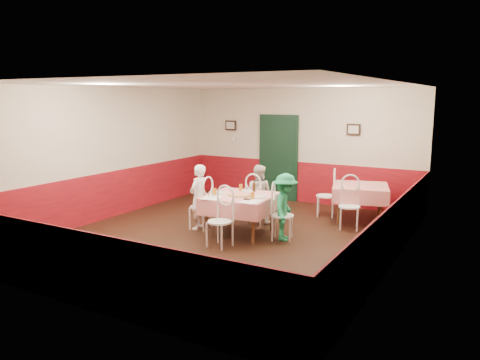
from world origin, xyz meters
The scene contains 39 objects.
floor centered at (0.00, 0.00, 0.00)m, with size 7.00×7.00×0.00m, color black.
ceiling centered at (0.00, 0.00, 2.80)m, with size 7.00×7.00×0.00m, color white.
back_wall centered at (0.00, 3.50, 1.40)m, with size 6.00×0.10×2.80m, color beige.
front_wall centered at (0.00, -3.50, 1.40)m, with size 6.00×0.10×2.80m, color beige.
left_wall centered at (-3.00, 0.00, 1.40)m, with size 0.10×7.00×2.80m, color beige.
right_wall centered at (3.00, 0.00, 1.40)m, with size 0.10×7.00×2.80m, color beige.
wainscot_back centered at (0.00, 3.48, 0.50)m, with size 6.00×0.03×1.00m, color maroon.
wainscot_front centered at (0.00, -3.48, 0.50)m, with size 6.00×0.03×1.00m, color maroon.
wainscot_left centered at (-2.98, 0.00, 0.50)m, with size 0.03×7.00×1.00m, color maroon.
wainscot_right centered at (2.98, 0.00, 0.50)m, with size 0.03×7.00×1.00m, color maroon.
door centered at (-0.60, 3.45, 1.05)m, with size 0.96×0.06×2.10m, color black.
picture_left centered at (-2.00, 3.45, 1.85)m, with size 0.32×0.03×0.26m, color black.
picture_right centered at (1.30, 3.45, 1.85)m, with size 0.32×0.03×0.26m, color black.
thermostat centered at (-1.90, 3.45, 1.50)m, with size 0.10×0.03×0.10m, color white.
main_table centered at (0.10, 0.26, 0.38)m, with size 1.22×1.22×0.77m, color red.
second_table centered at (1.80, 2.40, 0.38)m, with size 1.12×1.12×0.77m, color red.
chair_left centered at (-0.74, 0.18, 0.45)m, with size 0.42×0.42×0.90m, color white, non-canonical shape.
chair_right centered at (0.95, 0.33, 0.45)m, with size 0.42×0.42×0.90m, color white, non-canonical shape.
chair_far centered at (0.03, 1.10, 0.45)m, with size 0.42×0.42×0.90m, color white, non-canonical shape.
chair_near centered at (0.18, -0.59, 0.45)m, with size 0.42×0.42×0.90m, color white, non-canonical shape.
chair_second_a centered at (1.05, 2.40, 0.45)m, with size 0.42×0.42×0.90m, color white, non-canonical shape.
chair_second_b centered at (1.80, 1.65, 0.45)m, with size 0.42×0.42×0.90m, color white, non-canonical shape.
pizza centered at (0.12, 0.23, 0.77)m, with size 0.43×0.43×0.03m, color #B74723.
plate_left centered at (-0.34, 0.21, 0.77)m, with size 0.25×0.25×0.01m, color white.
plate_right centered at (0.51, 0.28, 0.77)m, with size 0.25×0.25×0.01m, color white.
plate_far centered at (0.05, 0.66, 0.77)m, with size 0.25×0.25×0.01m, color white.
glass_a centered at (-0.30, -0.01, 0.83)m, with size 0.07×0.07×0.13m, color #BF7219.
glass_b centered at (0.47, 0.07, 0.82)m, with size 0.07×0.07×0.13m, color #BF7219.
glass_c centered at (-0.10, 0.64, 0.82)m, with size 0.07×0.07×0.13m, color #BF7219.
beer_bottle centered at (0.17, 0.68, 0.86)m, with size 0.06×0.06×0.21m, color #381C0A.
shaker_a centered at (-0.30, -0.19, 0.81)m, with size 0.04×0.04×0.09m, color silver.
shaker_b centered at (-0.19, -0.23, 0.81)m, with size 0.04×0.04×0.09m, color silver.
shaker_c centered at (-0.32, -0.17, 0.81)m, with size 0.04×0.04×0.09m, color #B23319.
menu_left centered at (-0.23, -0.20, 0.76)m, with size 0.30×0.40×0.00m, color white.
menu_right centered at (0.54, -0.12, 0.76)m, with size 0.30×0.40×0.00m, color white.
wallet centered at (0.42, -0.04, 0.77)m, with size 0.11×0.09×0.02m, color black.
diner_left centered at (-0.79, 0.18, 0.64)m, with size 0.47×0.31×1.29m, color gray.
diner_far centered at (0.02, 1.15, 0.61)m, with size 0.59×0.46×1.22m, color gray.
diner_right centered at (1.00, 0.34, 0.62)m, with size 0.80×0.46×1.23m, color gray.
Camera 1 is at (4.38, -7.25, 2.57)m, focal length 35.00 mm.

